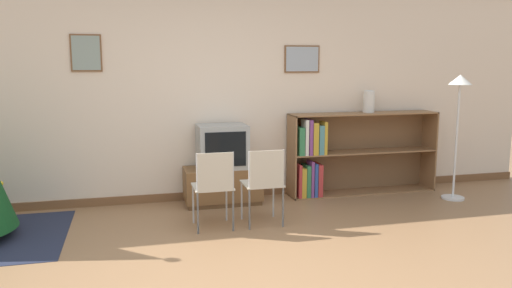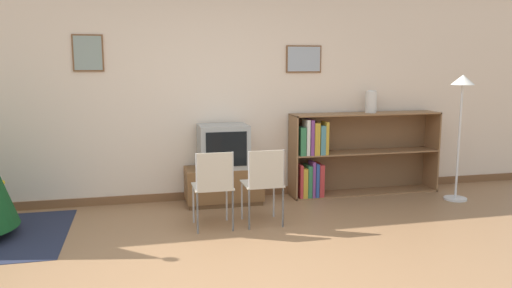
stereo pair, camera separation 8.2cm
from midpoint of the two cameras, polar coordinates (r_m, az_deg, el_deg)
The scene contains 9 objects.
ground_plane at distance 4.05m, azimuth 0.30°, elevation -15.44°, with size 24.00×24.00×0.00m, color #936B47.
wall_back at distance 6.20m, azimuth -5.34°, elevation 6.03°, with size 9.05×0.11×2.70m.
tv_console at distance 6.10m, azimuth -3.33°, elevation -4.72°, with size 0.92×0.46×0.44m.
television at distance 6.00m, azimuth -3.37°, elevation -0.27°, with size 0.59×0.45×0.52m.
folding_chair_left at distance 5.09m, azimuth -4.41°, elevation -4.65°, with size 0.40×0.40×0.82m.
folding_chair_right at distance 5.20m, azimuth 1.38°, elevation -4.34°, with size 0.40×0.40×0.82m.
bookshelf at distance 6.55m, azimuth 9.95°, elevation -1.27°, with size 1.98×0.36×1.06m.
vase at distance 6.66m, azimuth 13.36°, elevation 4.77°, with size 0.15×0.15×0.29m.
standing_lamp at distance 6.60m, azimuth 22.75°, elevation 4.18°, with size 0.28×0.28×1.55m.
Camera 2 is at (-0.84, -3.59, 1.69)m, focal length 35.00 mm.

